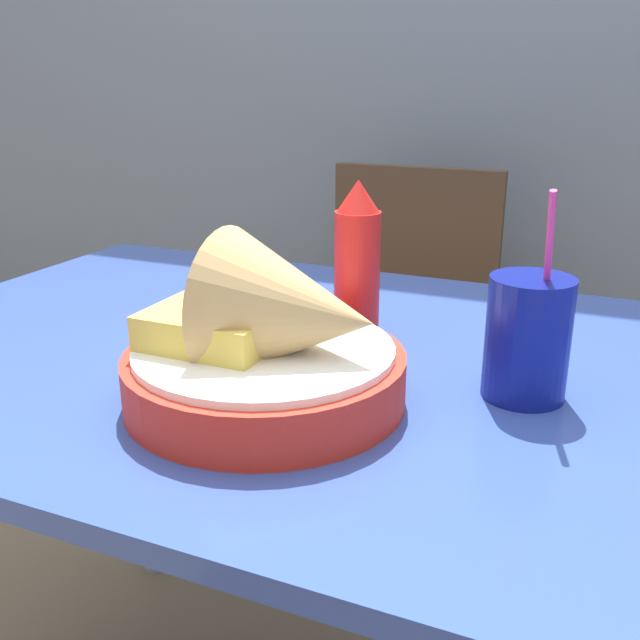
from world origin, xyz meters
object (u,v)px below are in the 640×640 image
object	(u,v)px
food_basket	(274,347)
drink_cup	(527,342)
chair_far_window	(401,319)
ketchup_bottle	(357,263)

from	to	relation	value
food_basket	drink_cup	size ratio (longest dim) A/B	1.30
chair_far_window	drink_cup	xyz separation A→B (m)	(0.37, -0.80, 0.28)
chair_far_window	food_basket	world-z (taller)	food_basket
food_basket	chair_far_window	bearing A→B (deg)	98.68
food_basket	drink_cup	distance (m)	0.26
chair_far_window	food_basket	distance (m)	0.97
ketchup_bottle	drink_cup	world-z (taller)	drink_cup
chair_far_window	ketchup_bottle	distance (m)	0.78
food_basket	ketchup_bottle	bearing A→B (deg)	88.34
food_basket	drink_cup	xyz separation A→B (m)	(0.23, 0.12, -0.00)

